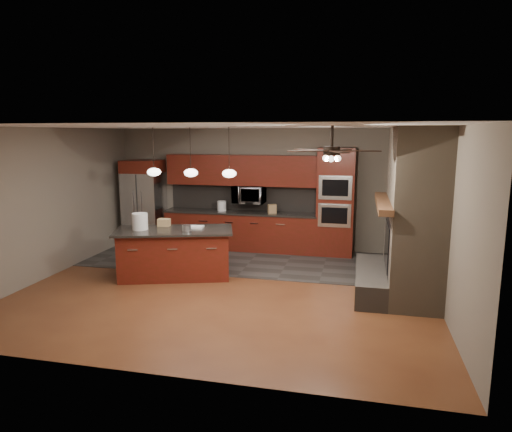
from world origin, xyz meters
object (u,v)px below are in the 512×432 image
(refrigerator, at_px, (144,203))
(counter_box, at_px, (272,209))
(counter_bucket, at_px, (222,206))
(paint_tray, at_px, (194,227))
(microwave, at_px, (249,194))
(white_bucket, at_px, (140,221))
(kitchen_island, at_px, (175,253))
(paint_can, at_px, (187,228))
(cardboard_box, at_px, (164,222))
(oven_tower, at_px, (335,202))

(refrigerator, height_order, counter_box, refrigerator)
(counter_bucket, bearing_deg, paint_tray, -87.55)
(microwave, height_order, white_bucket, microwave)
(microwave, xyz_separation_m, paint_tray, (-0.56, -2.13, -0.36))
(microwave, bearing_deg, paint_tray, -104.76)
(white_bucket, relative_size, paint_tray, 0.89)
(kitchen_island, height_order, paint_can, paint_can)
(paint_can, bearing_deg, counter_box, 63.31)
(white_bucket, relative_size, counter_box, 1.53)
(kitchen_island, bearing_deg, paint_tray, 18.35)
(refrigerator, relative_size, paint_can, 12.65)
(refrigerator, height_order, counter_bucket, refrigerator)
(paint_tray, relative_size, cardboard_box, 1.53)
(oven_tower, bearing_deg, microwave, 178.34)
(microwave, xyz_separation_m, counter_box, (0.56, -0.10, -0.30))
(refrigerator, distance_m, cardboard_box, 2.41)
(kitchen_island, xyz_separation_m, white_bucket, (-0.61, -0.15, 0.61))
(oven_tower, relative_size, refrigerator, 1.15)
(paint_can, xyz_separation_m, cardboard_box, (-0.59, 0.31, 0.02))
(microwave, height_order, counter_box, microwave)
(paint_can, distance_m, counter_bucket, 2.36)
(kitchen_island, bearing_deg, counter_bucket, 67.12)
(microwave, relative_size, paint_can, 4.48)
(paint_can, relative_size, counter_box, 0.81)
(kitchen_island, distance_m, counter_bucket, 2.38)
(microwave, bearing_deg, white_bucket, -120.76)
(white_bucket, bearing_deg, oven_tower, 35.17)
(counter_bucket, xyz_separation_m, counter_box, (1.21, -0.05, -0.02))
(microwave, xyz_separation_m, cardboard_box, (-1.19, -2.10, -0.31))
(microwave, height_order, paint_tray, microwave)
(paint_can, bearing_deg, microwave, 76.02)
(counter_bucket, bearing_deg, oven_tower, -0.16)
(cardboard_box, bearing_deg, refrigerator, 120.08)
(paint_can, xyz_separation_m, counter_bucket, (-0.05, 2.36, 0.04))
(kitchen_island, bearing_deg, cardboard_box, 123.98)
(paint_tray, bearing_deg, cardboard_box, 171.32)
(refrigerator, xyz_separation_m, cardboard_box, (1.39, -1.97, -0.04))
(kitchen_island, xyz_separation_m, counter_box, (1.43, 2.25, 0.54))
(paint_tray, distance_m, counter_box, 2.32)
(white_bucket, height_order, cardboard_box, white_bucket)
(white_bucket, relative_size, counter_bucket, 1.32)
(refrigerator, relative_size, kitchen_island, 0.88)
(kitchen_island, xyz_separation_m, paint_can, (0.27, -0.06, 0.51))
(white_bucket, relative_size, cardboard_box, 1.37)
(refrigerator, height_order, paint_can, refrigerator)
(kitchen_island, distance_m, paint_tray, 0.61)
(refrigerator, xyz_separation_m, counter_box, (3.14, 0.03, -0.03))
(microwave, distance_m, kitchen_island, 2.64)
(microwave, bearing_deg, oven_tower, -1.66)
(cardboard_box, bearing_deg, counter_box, 43.60)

